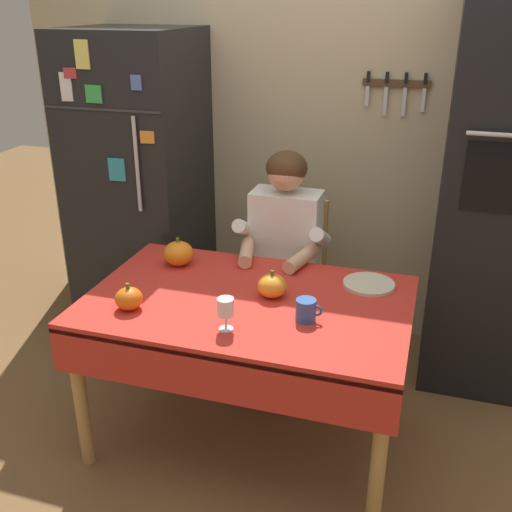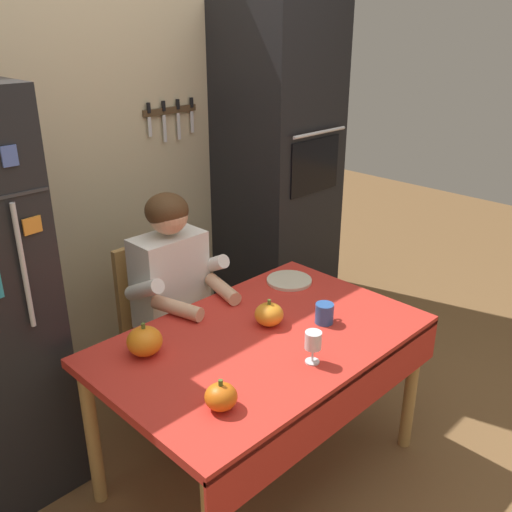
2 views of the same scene
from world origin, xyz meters
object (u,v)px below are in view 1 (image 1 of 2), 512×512
object	(u,v)px
refrigerator	(140,189)
pumpkin_large	(272,286)
chair_behind_person	(290,274)
pumpkin_small	(178,253)
dining_table	(246,318)
pumpkin_medium	(129,298)
wall_oven	(503,192)
coffee_mug	(306,310)
serving_tray	(369,284)
seated_person	(282,250)
wine_glass	(225,308)

from	to	relation	value
refrigerator	pumpkin_large	xyz separation A→B (m)	(1.04, -0.81, -0.11)
chair_behind_person	pumpkin_small	xyz separation A→B (m)	(-0.43, -0.53, 0.29)
dining_table	pumpkin_medium	bearing A→B (deg)	-154.48
wall_oven	coffee_mug	size ratio (longest dim) A/B	19.09
coffee_mug	pumpkin_medium	bearing A→B (deg)	-170.37
pumpkin_large	serving_tray	size ratio (longest dim) A/B	0.55
wall_oven	serving_tray	distance (m)	0.89
pumpkin_large	pumpkin_medium	size ratio (longest dim) A/B	1.10
chair_behind_person	pumpkin_large	xyz separation A→B (m)	(0.09, -0.72, 0.28)
wall_oven	pumpkin_medium	distance (m)	1.90
chair_behind_person	serving_tray	size ratio (longest dim) A/B	3.97
chair_behind_person	coffee_mug	bearing A→B (deg)	-72.13
seated_person	pumpkin_small	xyz separation A→B (m)	(-0.43, -0.34, 0.06)
chair_behind_person	wine_glass	xyz separation A→B (m)	(-0.00, -1.05, 0.32)
coffee_mug	pumpkin_medium	world-z (taller)	pumpkin_medium
refrigerator	dining_table	bearing A→B (deg)	-42.91
wall_oven	coffee_mug	distance (m)	1.30
seated_person	pumpkin_large	xyz separation A→B (m)	(0.09, -0.53, 0.05)
dining_table	pumpkin_medium	distance (m)	0.51
wall_oven	coffee_mug	world-z (taller)	wall_oven
pumpkin_medium	wine_glass	bearing A→B (deg)	-5.49
wine_glass	seated_person	bearing A→B (deg)	89.81
wine_glass	pumpkin_medium	world-z (taller)	wine_glass
coffee_mug	pumpkin_small	distance (m)	0.80
pumpkin_small	serving_tray	xyz separation A→B (m)	(0.92, 0.04, -0.05)
chair_behind_person	serving_tray	world-z (taller)	chair_behind_person
seated_person	wine_glass	distance (m)	0.87
wall_oven	dining_table	bearing A→B (deg)	-138.69
wall_oven	dining_table	xyz separation A→B (m)	(-1.05, -0.92, -0.39)
pumpkin_small	wine_glass	bearing A→B (deg)	-50.39
coffee_mug	pumpkin_large	bearing A→B (deg)	139.31
wall_oven	pumpkin_large	size ratio (longest dim) A/B	16.19
pumpkin_small	pumpkin_medium	bearing A→B (deg)	-91.54
seated_person	chair_behind_person	bearing A→B (deg)	90.00
refrigerator	pumpkin_small	distance (m)	0.81
coffee_mug	pumpkin_small	bearing A→B (deg)	153.75
wall_oven	pumpkin_large	xyz separation A→B (m)	(-0.96, -0.85, -0.26)
dining_table	seated_person	world-z (taller)	seated_person
dining_table	seated_person	bearing A→B (deg)	90.02
chair_behind_person	pumpkin_small	bearing A→B (deg)	-129.44
chair_behind_person	wall_oven	bearing A→B (deg)	7.06
refrigerator	seated_person	world-z (taller)	refrigerator
pumpkin_small	wall_oven	bearing A→B (deg)	23.90
wall_oven	serving_tray	xyz separation A→B (m)	(-0.56, -0.62, -0.30)
refrigerator	serving_tray	xyz separation A→B (m)	(1.44, -0.58, -0.15)
seated_person	coffee_mug	bearing A→B (deg)	-67.70
refrigerator	dining_table	distance (m)	1.32
pumpkin_large	pumpkin_small	distance (m)	0.56
serving_tray	pumpkin_large	bearing A→B (deg)	-149.55
coffee_mug	wine_glass	xyz separation A→B (m)	(-0.29, -0.17, 0.05)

